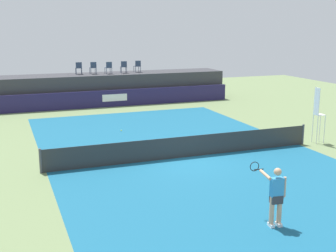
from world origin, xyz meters
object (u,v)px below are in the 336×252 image
object	(u,v)px
spectator_chair_left	(93,67)
spectator_chair_right	(124,66)
spectator_chair_center	(109,67)
net_post_near	(40,161)
spectator_chair_far_left	(79,68)
tennis_player	(276,195)
spectator_chair_far_right	(137,66)
tennis_ball	(121,131)
net_post_far	(303,134)
umpire_chair	(318,111)

from	to	relation	value
spectator_chair_left	spectator_chair_right	size ratio (longest dim) A/B	1.00
spectator_chair_center	net_post_near	world-z (taller)	spectator_chair_center
spectator_chair_center	spectator_chair_right	size ratio (longest dim) A/B	1.00
spectator_chair_far_left	tennis_player	size ratio (longest dim) A/B	0.50
spectator_chair_far_right	spectator_chair_right	bearing A→B (deg)	-170.16
net_post_near	spectator_chair_right	bearing A→B (deg)	63.64
spectator_chair_far_right	tennis_ball	xyz separation A→B (m)	(-3.87, -9.56, -2.66)
spectator_chair_left	tennis_player	size ratio (longest dim) A/B	0.50
spectator_chair_far_left	spectator_chair_far_right	xyz separation A→B (m)	(4.46, -0.08, 0.00)
net_post_near	net_post_far	size ratio (longest dim) A/B	1.00
spectator_chair_left	spectator_chair_right	xyz separation A→B (m)	(2.29, -0.12, 0.00)
net_post_far	spectator_chair_far_right	bearing A→B (deg)	103.61
spectator_chair_left	spectator_chair_far_right	size ratio (longest dim) A/B	1.00
umpire_chair	net_post_far	distance (m)	1.35
spectator_chair_right	umpire_chair	world-z (taller)	spectator_chair_right
umpire_chair	tennis_ball	distance (m)	10.34
umpire_chair	spectator_chair_right	bearing A→B (deg)	110.47
tennis_player	spectator_chair_far_left	bearing A→B (deg)	94.22
net_post_far	tennis_player	xyz separation A→B (m)	(-6.50, -7.30, 0.46)
net_post_near	tennis_ball	xyz separation A→B (m)	(4.80, 5.84, -0.46)
spectator_chair_far_left	net_post_far	size ratio (longest dim) A/B	0.89
spectator_chair_far_right	tennis_player	world-z (taller)	spectator_chair_far_right
spectator_chair_far_right	umpire_chair	distance (m)	16.08
spectator_chair_right	net_post_far	bearing A→B (deg)	-72.24
spectator_chair_left	spectator_chair_center	xyz separation A→B (m)	(1.08, -0.32, 0.00)
spectator_chair_right	net_post_far	size ratio (longest dim) A/B	0.89
tennis_player	spectator_chair_center	bearing A→B (deg)	88.89
spectator_chair_far_left	net_post_far	bearing A→B (deg)	-62.13
tennis_ball	net_post_near	bearing A→B (deg)	-129.41
spectator_chair_left	tennis_ball	world-z (taller)	spectator_chair_left
spectator_chair_far_right	tennis_ball	distance (m)	10.65
spectator_chair_left	net_post_far	world-z (taller)	spectator_chair_left
spectator_chair_left	spectator_chair_center	bearing A→B (deg)	-16.34
net_post_near	spectator_chair_far_left	bearing A→B (deg)	74.76
spectator_chair_far_left	tennis_ball	xyz separation A→B (m)	(0.58, -9.64, -2.66)
tennis_ball	tennis_player	bearing A→B (deg)	-85.23
spectator_chair_far_left	spectator_chair_left	size ratio (longest dim) A/B	1.00
tennis_ball	spectator_chair_center	bearing A→B (deg)	80.52
net_post_far	tennis_ball	world-z (taller)	net_post_far
tennis_player	tennis_ball	world-z (taller)	tennis_player
umpire_chair	net_post_near	size ratio (longest dim) A/B	2.76
spectator_chair_far_left	net_post_far	world-z (taller)	spectator_chair_far_left
spectator_chair_far_left	net_post_near	size ratio (longest dim) A/B	0.89
spectator_chair_far_right	net_post_far	world-z (taller)	spectator_chair_far_right
spectator_chair_center	net_post_far	distance (m)	16.33
spectator_chair_left	umpire_chair	distance (m)	17.29
spectator_chair_far_right	umpire_chair	size ratio (longest dim) A/B	0.32
spectator_chair_left	tennis_ball	bearing A→B (deg)	-92.70
spectator_chair_right	umpire_chair	size ratio (longest dim) A/B	0.32
spectator_chair_far_left	net_post_near	xyz separation A→B (m)	(-4.22, -15.48, -2.19)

